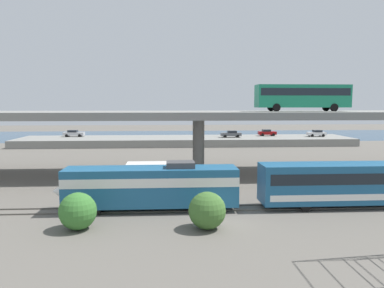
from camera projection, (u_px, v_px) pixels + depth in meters
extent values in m
plane|color=#605B54|center=(219.00, 224.00, 28.29)|extent=(260.00, 260.00, 0.00)
cube|color=#59544C|center=(214.00, 211.00, 31.48)|extent=(110.00, 0.12, 0.12)
cube|color=#59544C|center=(212.00, 206.00, 33.02)|extent=(110.00, 0.12, 0.12)
cube|color=#1E5984|center=(151.00, 186.00, 31.70)|extent=(14.63, 3.00, 3.20)
cube|color=white|center=(151.00, 180.00, 31.64)|extent=(14.63, 3.04, 0.77)
cone|color=white|center=(64.00, 191.00, 31.29)|extent=(1.99, 2.85, 2.85)
cube|color=black|center=(82.00, 177.00, 31.25)|extent=(1.99, 2.70, 1.02)
cube|color=#3F3F42|center=(180.00, 165.00, 31.65)|extent=(2.40, 1.80, 0.50)
cylinder|color=black|center=(95.00, 210.00, 30.26)|extent=(0.96, 0.18, 0.96)
cylinder|color=black|center=(101.00, 201.00, 32.94)|extent=(0.96, 0.18, 0.96)
cylinder|color=black|center=(206.00, 208.00, 30.82)|extent=(0.96, 0.18, 0.96)
cylinder|color=black|center=(203.00, 200.00, 33.50)|extent=(0.96, 0.18, 0.96)
cube|color=#1E5984|center=(373.00, 182.00, 32.90)|extent=(20.20, 3.00, 3.40)
cube|color=black|center=(374.00, 176.00, 32.83)|extent=(19.40, 3.04, 0.95)
cube|color=white|center=(373.00, 193.00, 33.00)|extent=(19.40, 3.04, 0.54)
cylinder|color=black|center=(306.00, 206.00, 31.34)|extent=(0.92, 0.18, 0.92)
cylinder|color=black|center=(295.00, 198.00, 34.02)|extent=(0.92, 0.18, 0.92)
cube|color=gray|center=(199.00, 115.00, 47.29)|extent=(96.00, 11.43, 0.92)
cylinder|color=gray|center=(199.00, 147.00, 47.74)|extent=(1.50, 1.50, 7.18)
cube|color=#197A56|center=(302.00, 96.00, 47.86)|extent=(12.00, 2.55, 2.90)
cube|color=black|center=(303.00, 92.00, 47.81)|extent=(11.52, 2.59, 0.93)
cube|color=black|center=(347.00, 93.00, 48.19)|extent=(0.08, 2.30, 1.74)
cylinder|color=black|center=(326.00, 107.00, 49.45)|extent=(1.00, 0.26, 1.00)
cylinder|color=black|center=(334.00, 108.00, 47.05)|extent=(1.00, 0.26, 1.00)
cylinder|color=black|center=(271.00, 107.00, 48.99)|extent=(1.00, 0.26, 1.00)
cylinder|color=black|center=(276.00, 108.00, 46.59)|extent=(1.00, 0.26, 1.00)
cube|color=maroon|center=(183.00, 178.00, 38.50)|extent=(2.00, 2.30, 2.00)
cube|color=silver|center=(149.00, 175.00, 38.26)|extent=(4.60, 2.30, 2.60)
cylinder|color=black|center=(180.00, 185.00, 39.68)|extent=(0.88, 0.28, 0.88)
cylinder|color=black|center=(181.00, 190.00, 37.51)|extent=(0.88, 0.28, 0.88)
cylinder|color=black|center=(140.00, 185.00, 39.42)|extent=(0.88, 0.28, 0.88)
cylinder|color=black|center=(139.00, 190.00, 37.25)|extent=(0.88, 0.28, 0.88)
cube|color=gray|center=(186.00, 141.00, 82.77)|extent=(73.07, 13.02, 1.59)
cube|color=silver|center=(316.00, 134.00, 84.35)|extent=(4.07, 1.88, 0.70)
cube|color=#1E232B|center=(317.00, 131.00, 84.30)|extent=(1.79, 1.66, 0.48)
cylinder|color=black|center=(312.00, 136.00, 83.43)|extent=(0.64, 0.20, 0.64)
cylinder|color=black|center=(309.00, 135.00, 85.20)|extent=(0.64, 0.20, 0.64)
cylinder|color=black|center=(323.00, 135.00, 83.58)|extent=(0.64, 0.20, 0.64)
cylinder|color=black|center=(320.00, 135.00, 85.36)|extent=(0.64, 0.20, 0.64)
cube|color=maroon|center=(267.00, 133.00, 86.25)|extent=(4.07, 1.78, 0.70)
cube|color=#1E232B|center=(266.00, 130.00, 86.17)|extent=(1.79, 1.57, 0.48)
cylinder|color=black|center=(271.00, 134.00, 87.20)|extent=(0.64, 0.20, 0.64)
cylinder|color=black|center=(273.00, 135.00, 85.52)|extent=(0.64, 0.20, 0.64)
cylinder|color=black|center=(261.00, 134.00, 87.05)|extent=(0.64, 0.20, 0.64)
cylinder|color=black|center=(263.00, 135.00, 85.37)|extent=(0.64, 0.20, 0.64)
cube|color=#B7B7BC|center=(74.00, 134.00, 84.09)|extent=(4.62, 1.74, 0.70)
cube|color=#1E232B|center=(73.00, 131.00, 84.01)|extent=(2.03, 1.53, 0.48)
cylinder|color=black|center=(81.00, 135.00, 85.04)|extent=(0.64, 0.20, 0.64)
cylinder|color=black|center=(79.00, 136.00, 83.40)|extent=(0.64, 0.20, 0.64)
cylinder|color=black|center=(69.00, 135.00, 84.86)|extent=(0.64, 0.20, 0.64)
cylinder|color=black|center=(67.00, 136.00, 83.22)|extent=(0.64, 0.20, 0.64)
cube|color=#515459|center=(231.00, 134.00, 82.43)|extent=(4.48, 1.79, 0.70)
cube|color=#1E232B|center=(232.00, 132.00, 82.38)|extent=(1.97, 1.58, 0.48)
cylinder|color=black|center=(225.00, 136.00, 81.54)|extent=(0.64, 0.20, 0.64)
cylinder|color=black|center=(224.00, 136.00, 83.23)|extent=(0.64, 0.20, 0.64)
cylinder|color=black|center=(238.00, 136.00, 81.71)|extent=(0.64, 0.20, 0.64)
cylinder|color=black|center=(236.00, 136.00, 83.40)|extent=(0.64, 0.20, 0.64)
cube|color=navy|center=(182.00, 135.00, 105.67)|extent=(140.00, 36.00, 0.01)
sphere|color=#38752F|center=(78.00, 211.00, 26.86)|extent=(2.72, 2.72, 2.72)
sphere|color=#3D682C|center=(207.00, 211.00, 26.98)|extent=(2.74, 2.74, 2.74)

